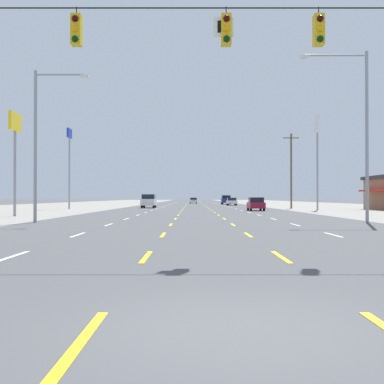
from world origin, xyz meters
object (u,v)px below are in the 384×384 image
object	(u,v)px
streetlight_left_row_0	(38,135)
pole_sign_right_row_1	(315,139)
sedan_center_turn_far	(191,200)
streetlight_right_row_0	(358,124)
pole_sign_left_row_1	(13,137)
pole_sign_left_row_2	(67,151)
suv_far_left_near	(147,201)
suv_far_right_midfar	(224,200)
hatchback_far_right_nearest	(254,204)
sedan_far_right_mid	(230,201)

from	to	relation	value
streetlight_left_row_0	pole_sign_right_row_1	bearing A→B (deg)	50.39
sedan_center_turn_far	streetlight_right_row_0	bearing A→B (deg)	-83.80
sedan_center_turn_far	streetlight_left_row_0	xyz separation A→B (m)	(-9.64, -91.60, 4.58)
pole_sign_left_row_1	pole_sign_left_row_2	bearing A→B (deg)	94.29
suv_far_left_near	suv_far_right_midfar	bearing A→B (deg)	68.91
pole_sign_right_row_1	streetlight_right_row_0	distance (m)	30.07
streetlight_left_row_0	streetlight_right_row_0	size ratio (longest dim) A/B	0.89
hatchback_far_right_nearest	streetlight_right_row_0	xyz separation A→B (m)	(2.94, -26.80, 5.26)
sedan_center_turn_far	pole_sign_left_row_2	distance (m)	58.85
sedan_center_turn_far	streetlight_right_row_0	size ratio (longest dim) A/B	0.43
sedan_far_right_mid	streetlight_right_row_0	distance (m)	64.61
suv_far_right_midfar	sedan_center_turn_far	world-z (taller)	suv_far_right_midfar
hatchback_far_right_nearest	pole_sign_right_row_1	world-z (taller)	pole_sign_right_row_1
hatchback_far_right_nearest	streetlight_left_row_0	size ratio (longest dim) A/B	0.42
suv_far_right_midfar	hatchback_far_right_nearest	bearing A→B (deg)	-90.07
suv_far_right_midfar	streetlight_right_row_0	bearing A→B (deg)	-87.89
hatchback_far_right_nearest	pole_sign_left_row_2	world-z (taller)	pole_sign_left_row_2
pole_sign_right_row_1	pole_sign_left_row_2	bearing A→B (deg)	169.15
suv_far_left_near	suv_far_right_midfar	size ratio (longest dim) A/B	1.00
sedan_far_right_mid	pole_sign_right_row_1	size ratio (longest dim) A/B	0.39
streetlight_right_row_0	pole_sign_left_row_1	bearing A→B (deg)	157.88
sedan_center_turn_far	pole_sign_left_row_1	world-z (taller)	pole_sign_left_row_1
suv_far_left_near	streetlight_left_row_0	world-z (taller)	streetlight_left_row_0
streetlight_left_row_0	streetlight_right_row_0	xyz separation A→B (m)	(19.59, 0.00, 0.71)
suv_far_left_near	streetlight_left_row_0	bearing A→B (deg)	-93.97
pole_sign_left_row_1	streetlight_right_row_0	bearing A→B (deg)	-22.12
streetlight_left_row_0	hatchback_far_right_nearest	bearing A→B (deg)	58.14
sedan_far_right_mid	pole_sign_left_row_2	world-z (taller)	pole_sign_left_row_2
hatchback_far_right_nearest	sedan_center_turn_far	xyz separation A→B (m)	(-7.01, 64.80, -0.03)
suv_far_right_midfar	pole_sign_left_row_2	distance (m)	49.05
hatchback_far_right_nearest	streetlight_left_row_0	bearing A→B (deg)	-121.86
pole_sign_left_row_1	streetlight_right_row_0	world-z (taller)	streetlight_right_row_0
sedan_far_right_mid	pole_sign_left_row_1	xyz separation A→B (m)	(-22.04, -54.27, 5.74)
sedan_center_turn_far	streetlight_left_row_0	size ratio (longest dim) A/B	0.48
sedan_far_right_mid	suv_far_right_midfar	bearing A→B (deg)	90.66
suv_far_right_midfar	pole_sign_left_row_2	bearing A→B (deg)	-119.34
suv_far_right_midfar	sedan_center_turn_far	distance (m)	15.37
hatchback_far_right_nearest	suv_far_right_midfar	bearing A→B (deg)	89.93
suv_far_left_near	sedan_center_turn_far	world-z (taller)	suv_far_left_near
suv_far_right_midfar	suv_far_left_near	bearing A→B (deg)	-111.09
hatchback_far_right_nearest	pole_sign_left_row_1	bearing A→B (deg)	-142.52
suv_far_left_near	pole_sign_left_row_2	size ratio (longest dim) A/B	0.46
sedan_far_right_mid	sedan_center_turn_far	world-z (taller)	same
hatchback_far_right_nearest	pole_sign_left_row_1	xyz separation A→B (m)	(-21.82, -16.74, 5.71)
suv_far_right_midfar	pole_sign_left_row_1	xyz separation A→B (m)	(-21.89, -67.90, 5.47)
suv_far_left_near	suv_far_right_midfar	distance (m)	38.30
sedan_center_turn_far	streetlight_right_row_0	xyz separation A→B (m)	(9.95, -91.60, 5.29)
suv_far_left_near	suv_far_right_midfar	xyz separation A→B (m)	(13.78, 35.73, 0.00)
pole_sign_left_row_1	pole_sign_right_row_1	world-z (taller)	pole_sign_right_row_1
hatchback_far_right_nearest	suv_far_right_midfar	world-z (taller)	suv_far_right_midfar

